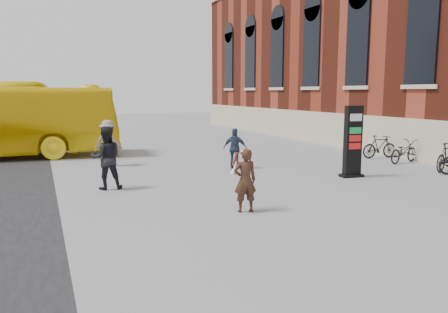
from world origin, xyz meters
name	(u,v)px	position (x,y,z in m)	size (l,w,h in m)	color
ground	(263,204)	(0.00, 0.00, 0.00)	(100.00, 100.00, 0.00)	#9E9EA3
info_pylon	(353,142)	(4.59, 2.13, 1.24)	(0.83, 0.49, 2.47)	black
woman	(245,179)	(-0.76, -0.45, 0.81)	(0.65, 0.60, 1.58)	black
pedestrian_a	(106,158)	(-3.53, 3.49, 0.96)	(0.93, 0.72, 1.91)	black
pedestrian_b	(108,143)	(-2.86, 7.81, 0.91)	(1.18, 0.68, 1.83)	gray
pedestrian_c	(235,148)	(1.55, 5.25, 0.78)	(0.92, 0.38, 1.57)	#29384C
bike_5	(447,157)	(8.60, 1.64, 0.54)	(0.51, 1.80, 1.08)	black
bike_6	(404,151)	(8.60, 3.77, 0.48)	(0.64, 1.82, 0.96)	black
bike_7	(379,147)	(8.60, 5.18, 0.51)	(0.48, 1.71, 1.03)	black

